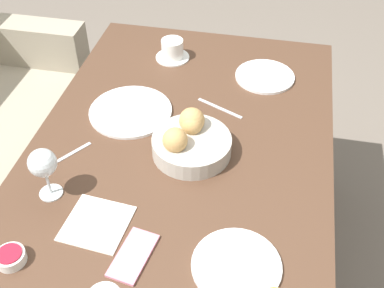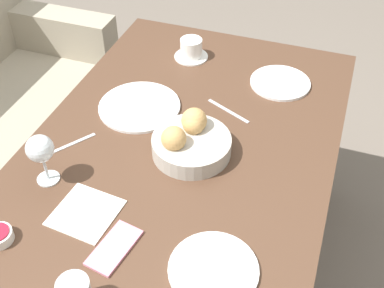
% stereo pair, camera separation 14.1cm
% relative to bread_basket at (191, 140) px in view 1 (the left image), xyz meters
% --- Properties ---
extents(ground_plane, '(10.00, 10.00, 0.00)m').
position_rel_bread_basket_xyz_m(ground_plane, '(-0.01, 0.03, -0.75)').
color(ground_plane, '#6B6056').
extents(dining_table, '(1.41, 0.91, 0.71)m').
position_rel_bread_basket_xyz_m(dining_table, '(-0.01, 0.03, -0.13)').
color(dining_table, '#4C3323').
rests_on(dining_table, ground_plane).
extents(bread_basket, '(0.23, 0.23, 0.12)m').
position_rel_bread_basket_xyz_m(bread_basket, '(0.00, 0.00, 0.00)').
color(bread_basket, '#B2ADA3').
rests_on(bread_basket, dining_table).
extents(plate_near_left, '(0.22, 0.22, 0.01)m').
position_rel_bread_basket_xyz_m(plate_near_left, '(-0.37, -0.19, -0.04)').
color(plate_near_left, white).
rests_on(plate_near_left, dining_table).
extents(plate_near_right, '(0.21, 0.21, 0.01)m').
position_rel_bread_basket_xyz_m(plate_near_right, '(0.43, -0.18, -0.04)').
color(plate_near_right, white).
rests_on(plate_near_right, dining_table).
extents(plate_far_center, '(0.27, 0.27, 0.01)m').
position_rel_bread_basket_xyz_m(plate_far_center, '(0.14, 0.23, -0.04)').
color(plate_far_center, white).
rests_on(plate_far_center, dining_table).
extents(wine_glass, '(0.08, 0.08, 0.16)m').
position_rel_bread_basket_xyz_m(wine_glass, '(-0.25, 0.34, 0.07)').
color(wine_glass, silver).
rests_on(wine_glass, dining_table).
extents(coffee_cup, '(0.13, 0.13, 0.08)m').
position_rel_bread_basket_xyz_m(coffee_cup, '(0.48, 0.17, -0.01)').
color(coffee_cup, white).
rests_on(coffee_cup, dining_table).
extents(jam_bowl_berry, '(0.07, 0.07, 0.03)m').
position_rel_bread_basket_xyz_m(jam_bowl_berry, '(-0.47, 0.34, -0.03)').
color(jam_bowl_berry, white).
rests_on(jam_bowl_berry, dining_table).
extents(fork_silver, '(0.15, 0.11, 0.00)m').
position_rel_bread_basket_xyz_m(fork_silver, '(-0.10, 0.35, -0.04)').
color(fork_silver, '#B7B7BC').
rests_on(fork_silver, dining_table).
extents(knife_silver, '(0.08, 0.16, 0.00)m').
position_rel_bread_basket_xyz_m(knife_silver, '(0.22, -0.05, -0.04)').
color(knife_silver, '#B7B7BC').
rests_on(knife_silver, dining_table).
extents(napkin, '(0.17, 0.17, 0.00)m').
position_rel_bread_basket_xyz_m(napkin, '(-0.32, 0.18, -0.04)').
color(napkin, silver).
rests_on(napkin, dining_table).
extents(cell_phone, '(0.16, 0.10, 0.01)m').
position_rel_bread_basket_xyz_m(cell_phone, '(-0.40, 0.06, -0.04)').
color(cell_phone, pink).
rests_on(cell_phone, dining_table).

